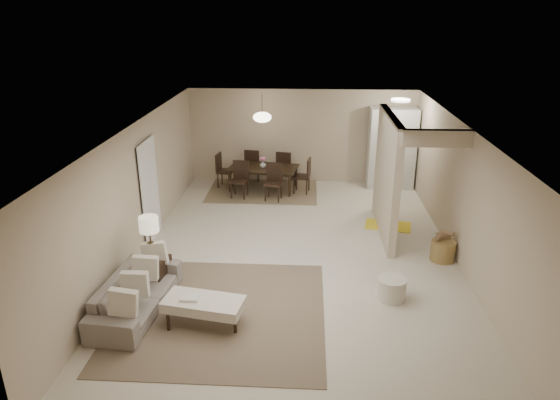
# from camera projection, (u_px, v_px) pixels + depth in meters

# --- Properties ---
(floor) EXTENTS (9.00, 9.00, 0.00)m
(floor) POSITION_uv_depth(u_px,v_px,m) (297.00, 256.00, 9.59)
(floor) COLOR beige
(floor) RESTS_ON ground
(ceiling) EXTENTS (9.00, 9.00, 0.00)m
(ceiling) POSITION_uv_depth(u_px,v_px,m) (298.00, 128.00, 8.69)
(ceiling) COLOR white
(ceiling) RESTS_ON back_wall
(back_wall) EXTENTS (6.00, 0.00, 6.00)m
(back_wall) POSITION_uv_depth(u_px,v_px,m) (302.00, 136.00, 13.33)
(back_wall) COLOR #C2AE92
(back_wall) RESTS_ON floor
(left_wall) EXTENTS (0.00, 9.00, 9.00)m
(left_wall) POSITION_uv_depth(u_px,v_px,m) (137.00, 192.00, 9.30)
(left_wall) COLOR #C2AE92
(left_wall) RESTS_ON floor
(right_wall) EXTENTS (0.00, 9.00, 9.00)m
(right_wall) POSITION_uv_depth(u_px,v_px,m) (464.00, 198.00, 8.98)
(right_wall) COLOR #C2AE92
(right_wall) RESTS_ON floor
(partition) EXTENTS (0.15, 2.50, 2.50)m
(partition) POSITION_uv_depth(u_px,v_px,m) (387.00, 176.00, 10.21)
(partition) COLOR #C2AE92
(partition) RESTS_ON floor
(doorway) EXTENTS (0.04, 0.90, 2.04)m
(doorway) POSITION_uv_depth(u_px,v_px,m) (149.00, 192.00, 9.94)
(doorway) COLOR black
(doorway) RESTS_ON floor
(pantry_cabinet) EXTENTS (1.20, 0.55, 2.10)m
(pantry_cabinet) POSITION_uv_depth(u_px,v_px,m) (392.00, 148.00, 12.95)
(pantry_cabinet) COLOR silver
(pantry_cabinet) RESTS_ON floor
(flush_light) EXTENTS (0.44, 0.44, 0.05)m
(flush_light) POSITION_uv_depth(u_px,v_px,m) (401.00, 100.00, 11.56)
(flush_light) COLOR white
(flush_light) RESTS_ON ceiling
(living_rug) EXTENTS (3.20, 3.20, 0.01)m
(living_rug) POSITION_uv_depth(u_px,v_px,m) (221.00, 313.00, 7.79)
(living_rug) COLOR brown
(living_rug) RESTS_ON floor
(sofa) EXTENTS (2.09, 0.97, 0.59)m
(sofa) POSITION_uv_depth(u_px,v_px,m) (136.00, 294.00, 7.76)
(sofa) COLOR gray
(sofa) RESTS_ON floor
(ottoman_bench) EXTENTS (1.27, 0.75, 0.43)m
(ottoman_bench) POSITION_uv_depth(u_px,v_px,m) (204.00, 304.00, 7.40)
(ottoman_bench) COLOR beige
(ottoman_bench) RESTS_ON living_rug
(side_table) EXTENTS (0.56, 0.56, 0.52)m
(side_table) POSITION_uv_depth(u_px,v_px,m) (154.00, 272.00, 8.47)
(side_table) COLOR black
(side_table) RESTS_ON floor
(table_lamp) EXTENTS (0.32, 0.32, 0.76)m
(table_lamp) POSITION_uv_depth(u_px,v_px,m) (149.00, 228.00, 8.17)
(table_lamp) COLOR #41321C
(table_lamp) RESTS_ON side_table
(round_pouf) EXTENTS (0.47, 0.47, 0.37)m
(round_pouf) POSITION_uv_depth(u_px,v_px,m) (392.00, 289.00, 8.11)
(round_pouf) COLOR beige
(round_pouf) RESTS_ON floor
(wicker_basket) EXTENTS (0.57, 0.57, 0.38)m
(wicker_basket) POSITION_uv_depth(u_px,v_px,m) (443.00, 251.00, 9.37)
(wicker_basket) COLOR olive
(wicker_basket) RESTS_ON floor
(dining_rug) EXTENTS (2.80, 2.10, 0.01)m
(dining_rug) POSITION_uv_depth(u_px,v_px,m) (263.00, 190.00, 13.08)
(dining_rug) COLOR #77694A
(dining_rug) RESTS_ON floor
(dining_table) EXTENTS (1.88, 1.24, 0.61)m
(dining_table) POSITION_uv_depth(u_px,v_px,m) (263.00, 179.00, 12.98)
(dining_table) COLOR black
(dining_table) RESTS_ON dining_rug
(dining_chairs) EXTENTS (2.48, 1.95, 0.91)m
(dining_chairs) POSITION_uv_depth(u_px,v_px,m) (263.00, 173.00, 12.92)
(dining_chairs) COLOR black
(dining_chairs) RESTS_ON dining_rug
(vase) EXTENTS (0.16, 0.16, 0.17)m
(vase) POSITION_uv_depth(u_px,v_px,m) (263.00, 164.00, 12.84)
(vase) COLOR white
(vase) RESTS_ON dining_table
(yellow_mat) EXTENTS (1.06, 0.77, 0.01)m
(yellow_mat) POSITION_uv_depth(u_px,v_px,m) (388.00, 225.00, 10.91)
(yellow_mat) COLOR yellow
(yellow_mat) RESTS_ON floor
(pendant_light) EXTENTS (0.46, 0.46, 0.71)m
(pendant_light) POSITION_uv_depth(u_px,v_px,m) (262.00, 117.00, 12.40)
(pendant_light) COLOR #41321C
(pendant_light) RESTS_ON ceiling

